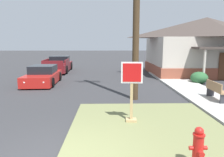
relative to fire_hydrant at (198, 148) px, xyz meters
The scene contains 10 objects.
grass_corner_patch 2.15m from the fire_hydrant, 107.98° to the left, with size 4.95×5.64×0.08m, color olive.
sidewalk_strip 7.06m from the fire_hydrant, 64.58° to the left, with size 2.20×17.48×0.12m, color #B2AFA8.
fire_hydrant is the anchor object (origin of this frame).
stop_sign 2.96m from the fire_hydrant, 112.70° to the left, with size 0.71×0.30×2.05m.
manhole_cover 5.46m from the fire_hydrant, 119.45° to the left, with size 0.70×0.70×0.02m, color black.
parked_sedan_red 11.84m from the fire_hydrant, 122.33° to the left, with size 2.10×4.12×1.25m.
pickup_truck_maroon 17.68m from the fire_hydrant, 112.33° to the left, with size 2.35×5.48×1.48m.
street_bench 6.14m from the fire_hydrant, 59.29° to the left, with size 0.47×1.53×0.85m.
corner_house 16.01m from the fire_hydrant, 64.79° to the left, with size 9.93×8.23×4.98m.
shrub_near_porch 10.71m from the fire_hydrant, 66.09° to the left, with size 1.15×1.15×0.82m, color #2C5D33.
Camera 1 is at (1.10, -4.27, 2.71)m, focal length 33.35 mm.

